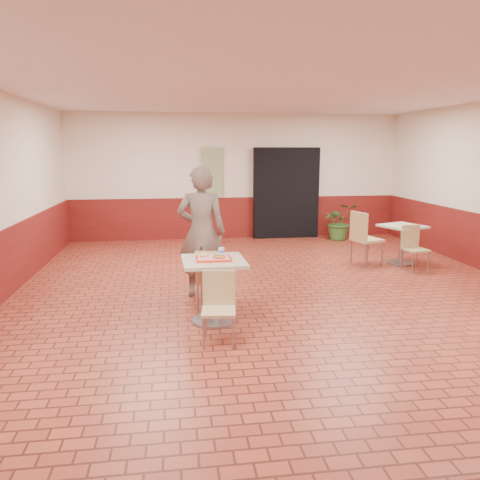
{
  "coord_description": "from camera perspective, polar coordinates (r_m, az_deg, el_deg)",
  "views": [
    {
      "loc": [
        -1.49,
        -6.3,
        2.15
      ],
      "look_at": [
        -0.64,
        -0.18,
        0.95
      ],
      "focal_mm": 35.0,
      "sensor_mm": 36.0,
      "label": 1
    }
  ],
  "objects": [
    {
      "name": "wainscot_band",
      "position": [
        6.68,
        5.26,
        -3.36
      ],
      "size": [
        8.0,
        10.0,
        1.0
      ],
      "color": "maroon",
      "rests_on": "ground"
    },
    {
      "name": "chair_main_back",
      "position": [
        6.33,
        -3.57,
        -4.44
      ],
      "size": [
        0.46,
        0.46,
        0.84
      ],
      "rotation": [
        0.0,
        0.0,
        2.93
      ],
      "color": "tan",
      "rests_on": "ground"
    },
    {
      "name": "paper_cup",
      "position": [
        5.89,
        -2.29,
        -1.4
      ],
      "size": [
        0.08,
        0.08,
        0.1
      ],
      "rotation": [
        0.0,
        0.0,
        -0.35
      ],
      "color": "silver",
      "rests_on": "serving_tray"
    },
    {
      "name": "promo_poster",
      "position": [
        11.29,
        -3.4,
        8.17
      ],
      "size": [
        0.5,
        0.03,
        1.2
      ],
      "primitive_type": "cube",
      "color": "gray",
      "rests_on": "wainscot_band"
    },
    {
      "name": "main_table",
      "position": [
        5.86,
        -3.21,
        -4.91
      ],
      "size": [
        0.77,
        0.77,
        0.81
      ],
      "rotation": [
        0.0,
        0.0,
        0.04
      ],
      "color": "#BBB197",
      "rests_on": "ground"
    },
    {
      "name": "serving_tray",
      "position": [
        5.79,
        -3.24,
        -2.26
      ],
      "size": [
        0.43,
        0.34,
        0.03
      ],
      "rotation": [
        0.0,
        0.0,
        0.01
      ],
      "color": "red",
      "rests_on": "main_table"
    },
    {
      "name": "chair_second_left",
      "position": [
        9.03,
        14.84,
        0.53
      ],
      "size": [
        0.59,
        0.59,
        1.02
      ],
      "rotation": [
        0.0,
        0.0,
        1.88
      ],
      "color": "tan",
      "rests_on": "ground"
    },
    {
      "name": "chair_main_front",
      "position": [
        5.3,
        -2.6,
        -7.73
      ],
      "size": [
        0.42,
        0.42,
        0.81
      ],
      "rotation": [
        0.0,
        0.0,
        -0.13
      ],
      "color": "tan",
      "rests_on": "ground"
    },
    {
      "name": "second_table",
      "position": [
        9.4,
        19.14,
        0.25
      ],
      "size": [
        0.7,
        0.7,
        0.74
      ],
      "rotation": [
        0.0,
        0.0,
        0.36
      ],
      "color": "#BFBB9A",
      "rests_on": "ground"
    },
    {
      "name": "room_shell",
      "position": [
        6.51,
        5.41,
        5.21
      ],
      "size": [
        8.01,
        10.01,
        3.01
      ],
      "color": "maroon",
      "rests_on": "ground"
    },
    {
      "name": "corridor_doorway",
      "position": [
        11.55,
        5.64,
        5.72
      ],
      "size": [
        1.6,
        0.22,
        2.2
      ],
      "primitive_type": "cube",
      "color": "black",
      "rests_on": "ground"
    },
    {
      "name": "chair_second_front",
      "position": [
        8.99,
        20.37,
        -0.6
      ],
      "size": [
        0.43,
        0.43,
        0.81
      ],
      "rotation": [
        0.0,
        0.0,
        0.16
      ],
      "color": "tan",
      "rests_on": "ground"
    },
    {
      "name": "potted_plant",
      "position": [
        11.52,
        12.06,
        2.21
      ],
      "size": [
        0.8,
        0.7,
        0.88
      ],
      "primitive_type": "imported",
      "rotation": [
        0.0,
        0.0,
        -0.01
      ],
      "color": "#316528",
      "rests_on": "ground"
    },
    {
      "name": "customer",
      "position": [
        6.83,
        -4.71,
        0.96
      ],
      "size": [
        0.76,
        0.56,
        1.93
      ],
      "primitive_type": "imported",
      "rotation": [
        0.0,
        0.0,
        3.0
      ],
      "color": "#685B50",
      "rests_on": "ground"
    },
    {
      "name": "long_john_donut",
      "position": [
        5.73,
        -2.59,
        -2.02
      ],
      "size": [
        0.17,
        0.11,
        0.05
      ],
      "rotation": [
        0.0,
        0.0,
        -0.28
      ],
      "color": "#D5853E",
      "rests_on": "serving_tray"
    },
    {
      "name": "ring_donut",
      "position": [
        5.85,
        -4.56,
        -1.82
      ],
      "size": [
        0.15,
        0.15,
        0.04
      ],
      "primitive_type": "torus",
      "rotation": [
        0.0,
        0.0,
        0.42
      ],
      "color": "#E0B752",
      "rests_on": "serving_tray"
    }
  ]
}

